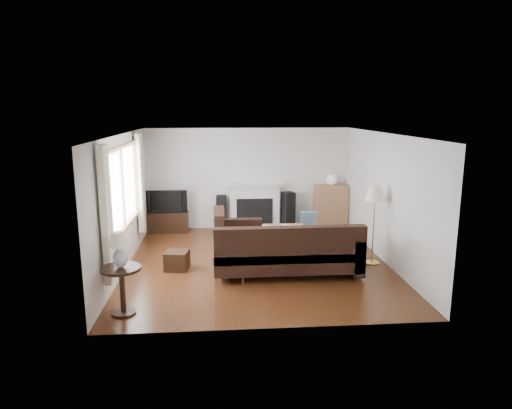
{
  "coord_description": "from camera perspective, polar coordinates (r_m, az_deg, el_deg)",
  "views": [
    {
      "loc": [
        -0.72,
        -8.48,
        2.95
      ],
      "look_at": [
        0.0,
        0.3,
        1.1
      ],
      "focal_mm": 32.0,
      "sensor_mm": 36.0,
      "label": 1
    }
  ],
  "objects": [
    {
      "name": "floor_lamp",
      "position": [
        9.03,
        14.48,
        -2.53
      ],
      "size": [
        0.48,
        0.48,
        1.53
      ],
      "primitive_type": "cube",
      "rotation": [
        0.0,
        0.0,
        -0.23
      ],
      "color": "gold",
      "rests_on": "ground"
    },
    {
      "name": "footstool",
      "position": [
        8.72,
        -9.85,
        -6.88
      ],
      "size": [
        0.47,
        0.47,
        0.35
      ],
      "primitive_type": "cube",
      "rotation": [
        0.0,
        0.0,
        -0.16
      ],
      "color": "black",
      "rests_on": "ground"
    },
    {
      "name": "curtain_far",
      "position": [
        10.07,
        -14.25,
        2.63
      ],
      "size": [
        0.1,
        0.35,
        2.1
      ],
      "primitive_type": "cube",
      "color": "white",
      "rests_on": "room"
    },
    {
      "name": "window",
      "position": [
        8.58,
        -16.27,
        1.99
      ],
      "size": [
        0.12,
        2.74,
        1.54
      ],
      "primitive_type": "cube",
      "color": "brown",
      "rests_on": "room"
    },
    {
      "name": "speaker_right",
      "position": [
        11.42,
        4.04,
        -0.74
      ],
      "size": [
        0.34,
        0.37,
        0.93
      ],
      "primitive_type": "cube",
      "rotation": [
        0.0,
        0.0,
        0.3
      ],
      "color": "black",
      "rests_on": "ground"
    },
    {
      "name": "globe_lamp",
      "position": [
        11.49,
        9.44,
        3.09
      ],
      "size": [
        0.26,
        0.26,
        0.26
      ],
      "primitive_type": "sphere",
      "color": "white",
      "rests_on": "bookshelf"
    },
    {
      "name": "television",
      "position": [
        11.27,
        -11.03,
        0.45
      ],
      "size": [
        0.97,
        0.13,
        0.56
      ],
      "primitive_type": "imported",
      "color": "black",
      "rests_on": "tv_stand"
    },
    {
      "name": "speaker_left",
      "position": [
        11.32,
        -4.34,
        -1.04
      ],
      "size": [
        0.26,
        0.3,
        0.86
      ],
      "primitive_type": "cube",
      "rotation": [
        0.0,
        0.0,
        -0.06
      ],
      "color": "black",
      "rests_on": "ground"
    },
    {
      "name": "table_lamp",
      "position": [
        6.82,
        -16.66,
        -5.5
      ],
      "size": [
        0.32,
        0.32,
        0.51
      ],
      "primitive_type": "cube",
      "color": "silver",
      "rests_on": "side_table"
    },
    {
      "name": "coffee_table",
      "position": [
        9.83,
        2.49,
        -4.19
      ],
      "size": [
        1.22,
        0.67,
        0.47
      ],
      "primitive_type": "cube",
      "rotation": [
        0.0,
        0.0,
        -0.01
      ],
      "color": "#977248",
      "rests_on": "ground"
    },
    {
      "name": "fireplace",
      "position": [
        11.41,
        -0.21,
        -0.16
      ],
      "size": [
        1.4,
        0.26,
        1.15
      ],
      "primitive_type": "cube",
      "color": "white",
      "rests_on": "room"
    },
    {
      "name": "room",
      "position": [
        8.68,
        0.16,
        0.56
      ],
      "size": [
        5.1,
        5.6,
        2.54
      ],
      "color": "#4B2510",
      "rests_on": "ground"
    },
    {
      "name": "bookshelf",
      "position": [
        11.61,
        9.32,
        -0.23
      ],
      "size": [
        0.8,
        0.38,
        1.1
      ],
      "primitive_type": "cube",
      "color": "#9E6F49",
      "rests_on": "ground"
    },
    {
      "name": "side_table",
      "position": [
        7.02,
        -16.36,
        -10.3
      ],
      "size": [
        0.57,
        0.57,
        0.72
      ],
      "primitive_type": "cube",
      "color": "black",
      "rests_on": "ground"
    },
    {
      "name": "sectional_sofa",
      "position": [
        8.3,
        3.89,
        -5.63
      ],
      "size": [
        2.85,
        2.08,
        0.92
      ],
      "primitive_type": "cube",
      "color": "black",
      "rests_on": "ground"
    },
    {
      "name": "curtain_near",
      "position": [
        7.14,
        -18.18,
        -1.28
      ],
      "size": [
        0.1,
        0.35,
        2.1
      ],
      "primitive_type": "cube",
      "color": "white",
      "rests_on": "room"
    },
    {
      "name": "tv_stand",
      "position": [
        11.38,
        -10.93,
        -2.12
      ],
      "size": [
        0.97,
        0.44,
        0.49
      ],
      "primitive_type": "cube",
      "color": "black",
      "rests_on": "ground"
    }
  ]
}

